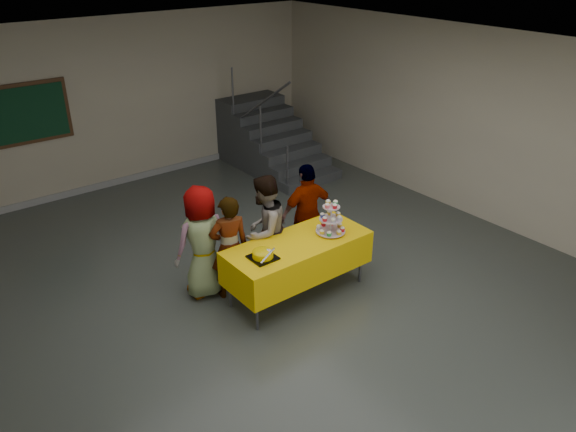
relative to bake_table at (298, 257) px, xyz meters
name	(u,v)px	position (x,y,z in m)	size (l,w,h in m)	color
room_shell	(286,143)	(-0.24, -0.07, 1.57)	(10.00, 10.04, 3.02)	#4C514C
bake_table	(298,257)	(0.00, 0.00, 0.00)	(1.88, 0.78, 0.77)	#595960
cupcake_stand	(331,221)	(0.48, -0.07, 0.39)	(0.38, 0.38, 0.44)	silver
bear_cake	(263,254)	(-0.57, -0.06, 0.27)	(0.32, 0.36, 0.12)	black
schoolchild_a	(203,242)	(-0.92, 0.77, 0.19)	(0.73, 0.47, 1.49)	slate
schoolchild_b	(229,247)	(-0.68, 0.52, 0.14)	(0.51, 0.33, 1.39)	slate
schoolchild_c	(264,231)	(-0.14, 0.53, 0.20)	(0.73, 0.57, 1.51)	slate
schoolchild_d	(307,213)	(0.67, 0.62, 0.17)	(0.85, 0.35, 1.45)	slate
staircase	(267,141)	(2.46, 4.03, -0.07)	(1.30, 2.40, 2.04)	#424447
noticeboard	(29,113)	(-1.70, 4.87, 1.04)	(1.30, 0.05, 1.00)	#472B16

